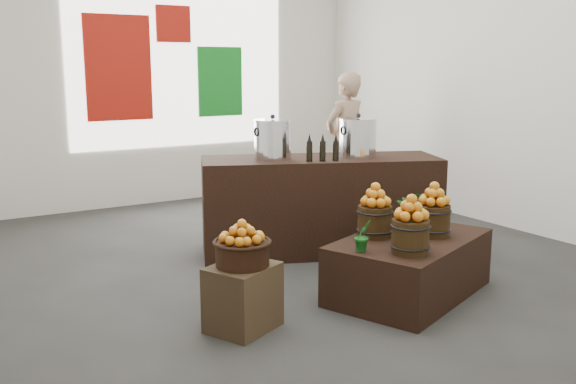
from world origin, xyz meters
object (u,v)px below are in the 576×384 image
display_table (409,266)px  crate (243,297)px  stock_pot_center (358,139)px  shopper (345,142)px  wicker_basket (242,254)px  stock_pot_left (273,140)px  counter (320,205)px

display_table → crate: bearing=155.5°
crate → stock_pot_center: stock_pot_center is taller
stock_pot_center → shopper: (1.10, 1.69, -0.26)m
shopper → stock_pot_center: bearing=47.0°
wicker_basket → display_table: wicker_basket is taller
stock_pot_left → counter: bearing=-22.9°
wicker_basket → stock_pot_left: bearing=53.2°
stock_pot_center → stock_pot_left: bearing=157.1°
crate → shopper: bearing=43.4°
wicker_basket → shopper: shopper is taller
wicker_basket → stock_pot_left: stock_pot_left is taller
counter → shopper: (1.45, 1.54, 0.42)m
stock_pot_left → stock_pot_center: (0.82, -0.35, 0.00)m
wicker_basket → counter: 2.16m
crate → stock_pot_center: (2.00, 1.24, 0.94)m
stock_pot_center → shopper: shopper is taller
stock_pot_left → shopper: size_ratio=0.20×
wicker_basket → display_table: 1.59m
stock_pot_center → display_table: bearing=-108.7°
counter → shopper: shopper is taller
display_table → shopper: (1.55, 3.02, 0.67)m
display_table → stock_pot_left: 1.96m
wicker_basket → counter: bearing=40.2°
crate → shopper: size_ratio=0.27×
display_table → stock_pot_center: size_ratio=3.83×
wicker_basket → shopper: 4.28m
crate → stock_pot_center: size_ratio=1.30×
wicker_basket → display_table: (1.55, -0.09, -0.33)m
crate → stock_pot_left: size_ratio=1.30×
crate → wicker_basket: bearing=0.0°
counter → stock_pot_left: bearing=-180.0°
display_table → counter: 1.51m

